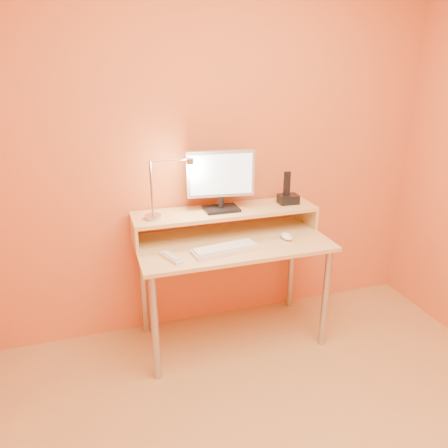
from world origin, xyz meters
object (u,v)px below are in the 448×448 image
object	(u,v)px
monitor_panel	(221,174)
remote_control	(171,257)
mouse	(287,236)
lamp_base	(153,217)
phone_dock	(288,199)
keyboard	(225,250)

from	to	relation	value
monitor_panel	remote_control	world-z (taller)	monitor_panel
mouse	remote_control	bearing A→B (deg)	-175.31
lamp_base	remote_control	distance (m)	0.31
monitor_panel	remote_control	distance (m)	0.63
phone_dock	keyboard	bearing A→B (deg)	-148.71
monitor_panel	keyboard	xyz separation A→B (m)	(-0.06, -0.29, -0.39)
remote_control	keyboard	bearing A→B (deg)	-19.94
phone_dock	remote_control	world-z (taller)	phone_dock
remote_control	monitor_panel	bearing A→B (deg)	16.37
lamp_base	mouse	bearing A→B (deg)	-13.39
keyboard	mouse	size ratio (longest dim) A/B	3.48
phone_dock	keyboard	distance (m)	0.63
phone_dock	mouse	xyz separation A→B (m)	(-0.11, -0.22, -0.17)
lamp_base	keyboard	world-z (taller)	lamp_base
monitor_panel	remote_control	size ratio (longest dim) A/B	2.33
phone_dock	mouse	world-z (taller)	phone_dock
lamp_base	keyboard	distance (m)	0.48
phone_dock	keyboard	world-z (taller)	phone_dock
phone_dock	keyboard	xyz separation A→B (m)	(-0.54, -0.28, -0.18)
lamp_base	monitor_panel	bearing A→B (deg)	5.16
keyboard	remote_control	bearing A→B (deg)	173.11
monitor_panel	phone_dock	distance (m)	0.52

